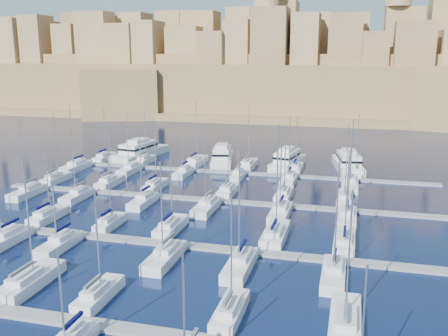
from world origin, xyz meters
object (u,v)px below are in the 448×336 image
(sailboat_2, at_px, (30,281))
(motor_yacht_b, at_px, (222,157))
(motor_yacht_a, at_px, (140,151))
(sailboat_4, at_px, (230,311))
(motor_yacht_c, at_px, (287,160))
(motor_yacht_d, at_px, (348,163))

(sailboat_2, distance_m, motor_yacht_b, 69.31)
(motor_yacht_a, height_order, motor_yacht_b, same)
(motor_yacht_b, bearing_deg, motor_yacht_a, 175.50)
(sailboat_2, relative_size, motor_yacht_b, 0.98)
(sailboat_4, distance_m, motor_yacht_c, 69.98)
(sailboat_2, bearing_deg, motor_yacht_d, 63.82)
(motor_yacht_a, relative_size, motor_yacht_b, 1.23)
(motor_yacht_a, xyz_separation_m, motor_yacht_c, (38.38, -1.93, 0.00))
(sailboat_4, bearing_deg, motor_yacht_c, 92.89)
(motor_yacht_b, height_order, motor_yacht_d, same)
(sailboat_2, bearing_deg, motor_yacht_a, 104.21)
(motor_yacht_a, bearing_deg, motor_yacht_b, -4.50)
(motor_yacht_c, distance_m, motor_yacht_d, 13.88)
(motor_yacht_a, bearing_deg, motor_yacht_c, -2.87)
(motor_yacht_b, relative_size, motor_yacht_d, 0.93)
(motor_yacht_b, relative_size, motor_yacht_c, 1.02)
(motor_yacht_a, distance_m, motor_yacht_b, 22.50)
(motor_yacht_d, bearing_deg, motor_yacht_a, 178.71)
(sailboat_4, xyz_separation_m, motor_yacht_c, (-3.53, 69.89, 0.99))
(motor_yacht_a, relative_size, motor_yacht_d, 1.14)
(sailboat_4, height_order, motor_yacht_c, sailboat_4)
(motor_yacht_b, bearing_deg, motor_yacht_d, 1.13)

